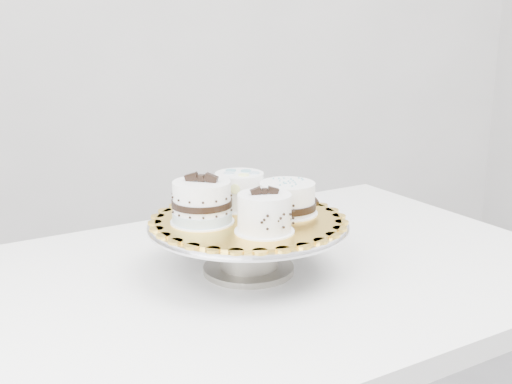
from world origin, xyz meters
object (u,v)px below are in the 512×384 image
object	(u,v)px
cake_board	(248,220)
cake_stand	(248,237)
cake_swirl	(264,214)
cake_dots	(239,190)
table	(259,305)
cake_banded	(202,204)
cake_ribbon	(288,199)

from	to	relation	value
cake_board	cake_stand	bearing A→B (deg)	63.43
cake_swirl	cake_dots	size ratio (longest dim) A/B	0.86
table	cake_banded	world-z (taller)	cake_banded
cake_stand	cake_board	distance (m)	0.03
table	cake_dots	size ratio (longest dim) A/B	10.96
cake_ribbon	table	bearing A→B (deg)	-176.04
cake_board	cake_banded	size ratio (longest dim) A/B	2.36
cake_dots	cake_ribbon	xyz separation A→B (m)	(0.07, -0.07, -0.01)
cake_banded	cake_dots	bearing A→B (deg)	70.01
table	cake_ribbon	bearing A→B (deg)	-7.15
cake_stand	cake_dots	size ratio (longest dim) A/B	3.03
table	cake_swirl	distance (m)	0.23
cake_swirl	cake_ribbon	world-z (taller)	cake_swirl
table	cake_board	size ratio (longest dim) A/B	3.93
table	cake_stand	world-z (taller)	cake_stand
cake_ribbon	cake_swirl	bearing A→B (deg)	-132.38
cake_swirl	cake_board	bearing A→B (deg)	99.31
cake_stand	cake_board	bearing A→B (deg)	-116.57
cake_swirl	cake_banded	bearing A→B (deg)	143.24
cake_stand	cake_dots	distance (m)	0.10
cake_ribbon	cake_board	bearing A→B (deg)	-177.31
table	cake_stand	xyz separation A→B (m)	(-0.02, 0.00, 0.15)
cake_stand	cake_swirl	xyz separation A→B (m)	(0.00, -0.09, 0.07)
cake_swirl	cake_ribbon	xyz separation A→B (m)	(0.08, 0.09, -0.00)
cake_stand	cake_banded	xyz separation A→B (m)	(-0.09, 0.01, 0.07)
cake_stand	cake_dots	xyz separation A→B (m)	(0.01, 0.07, 0.07)
cake_board	cake_swirl	xyz separation A→B (m)	(0.00, -0.09, 0.04)
cake_ribbon	cake_dots	bearing A→B (deg)	136.71
cake_stand	cake_ribbon	distance (m)	0.11
cake_board	cake_ribbon	world-z (taller)	cake_ribbon
cake_stand	cake_banded	bearing A→B (deg)	176.28
cake_stand	cake_dots	bearing A→B (deg)	84.63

